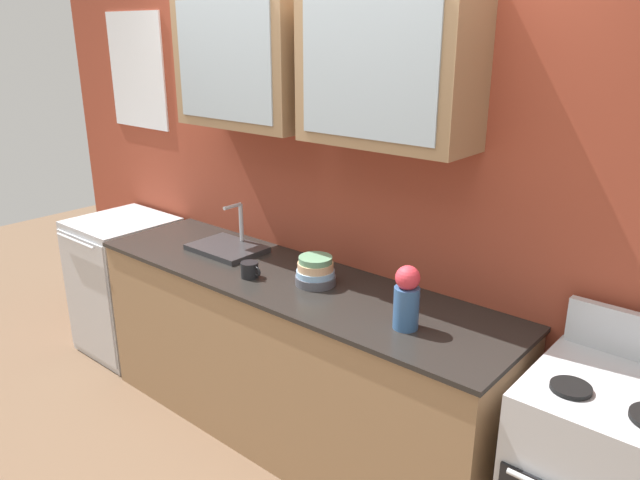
% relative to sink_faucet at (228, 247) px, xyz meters
% --- Properties ---
extents(ground_plane, '(10.00, 10.00, 0.00)m').
position_rel_sink_faucet_xyz_m(ground_plane, '(0.53, -0.06, -0.93)').
color(ground_plane, brown).
extents(back_wall_unit, '(4.74, 0.41, 2.51)m').
position_rel_sink_faucet_xyz_m(back_wall_unit, '(0.53, 0.26, 0.47)').
color(back_wall_unit, '#993D28').
rests_on(back_wall_unit, ground_plane).
extents(counter, '(2.37, 0.63, 0.91)m').
position_rel_sink_faucet_xyz_m(counter, '(0.53, -0.06, -0.48)').
color(counter, '#93704C').
rests_on(counter, ground_plane).
extents(sink_faucet, '(0.40, 0.29, 0.26)m').
position_rel_sink_faucet_xyz_m(sink_faucet, '(0.00, 0.00, 0.00)').
color(sink_faucet, '#2D2D30').
rests_on(sink_faucet, counter).
extents(bowl_stack, '(0.20, 0.20, 0.14)m').
position_rel_sink_faucet_xyz_m(bowl_stack, '(0.68, -0.04, 0.04)').
color(bowl_stack, '#4C4C54').
rests_on(bowl_stack, counter).
extents(vase, '(0.11, 0.11, 0.27)m').
position_rel_sink_faucet_xyz_m(vase, '(1.26, -0.14, 0.11)').
color(vase, '#33598C').
rests_on(vase, counter).
extents(cup_near_sink, '(0.12, 0.09, 0.08)m').
position_rel_sink_faucet_xyz_m(cup_near_sink, '(0.38, -0.18, 0.02)').
color(cup_near_sink, black).
rests_on(cup_near_sink, counter).
extents(dishwasher, '(0.57, 0.62, 0.91)m').
position_rel_sink_faucet_xyz_m(dishwasher, '(-0.97, -0.07, -0.48)').
color(dishwasher, silver).
rests_on(dishwasher, ground_plane).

